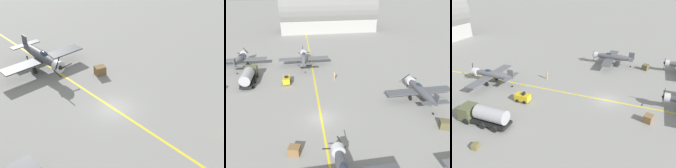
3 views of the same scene
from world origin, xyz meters
TOP-DOWN VIEW (x-y plane):
  - ground_plane at (0.00, 0.00)m, footprint 400.00×400.00m
  - taxiway_stripe at (0.00, 0.00)m, footprint 0.30×160.00m
  - airplane_mid_right at (17.63, 2.52)m, footprint 12.00×9.98m
  - airplane_far_center at (-1.79, 23.00)m, footprint 12.00×9.98m
  - fuel_tanker at (-13.32, 15.41)m, footprint 2.68×8.00m
  - tow_tractor at (-5.70, 13.59)m, footprint 1.57×2.60m
  - ground_crew_walking at (4.27, 13.72)m, footprint 0.37×0.37m
  - supply_crate_by_tanker at (17.31, -5.42)m, footprint 1.83×1.68m
  - supply_crate_mid_lane at (-4.00, -7.01)m, footprint 1.66×1.50m
  - supply_crate_outboard at (-18.06, 13.03)m, footprint 1.02×0.90m

SIDE VIEW (x-z plane):
  - ground_plane at x=0.00m, z-range 0.00..0.00m
  - taxiway_stripe at x=0.00m, z-range 0.00..0.01m
  - supply_crate_outboard at x=-18.06m, z-range 0.00..0.74m
  - supply_crate_mid_lane at x=-4.00m, z-range 0.00..1.16m
  - supply_crate_by_tanker at x=17.31m, z-range 0.00..1.25m
  - tow_tractor at x=-5.70m, z-range -0.11..1.69m
  - ground_crew_walking at x=4.27m, z-range 0.08..1.79m
  - fuel_tanker at x=-13.32m, z-range 0.02..3.00m
  - airplane_mid_right at x=17.63m, z-range 0.19..3.84m
  - airplane_far_center at x=-1.79m, z-range 0.12..3.90m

